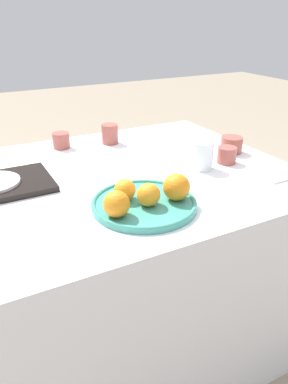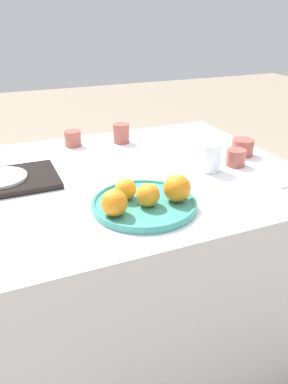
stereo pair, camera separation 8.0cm
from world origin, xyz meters
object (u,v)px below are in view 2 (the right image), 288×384
object	(u,v)px
orange_2	(114,203)
side_plate	(0,178)
orange_0	(177,188)
cup_1	(73,139)
cup_0	(236,158)
orange_3	(126,189)
water_glass	(210,157)
fruit_platter	(144,204)
serving_tray	(1,182)
napkin	(281,179)
cup_2	(242,147)
cup_3	(121,133)
orange_1	(148,195)

from	to	relation	value
orange_2	side_plate	size ratio (longest dim) A/B	0.43
orange_0	cup_1	distance (m)	0.69
cup_0	orange_3	bearing A→B (deg)	-165.19
water_glass	cup_1	world-z (taller)	water_glass
side_plate	fruit_platter	bearing A→B (deg)	-41.82
serving_tray	water_glass	bearing A→B (deg)	-13.47
orange_0	orange_2	size ratio (longest dim) A/B	1.09
serving_tray	cup_0	xyz separation A→B (m)	(0.83, -0.17, 0.02)
side_plate	napkin	world-z (taller)	side_plate
serving_tray	side_plate	xyz separation A→B (m)	(0.00, 0.00, 0.01)
water_glass	serving_tray	size ratio (longest dim) A/B	0.28
serving_tray	cup_0	distance (m)	0.85
cup_2	orange_0	bearing A→B (deg)	-147.46
orange_3	orange_0	bearing A→B (deg)	-27.81
orange_0	orange_2	world-z (taller)	orange_0
serving_tray	cup_3	bearing A→B (deg)	26.45
orange_2	napkin	world-z (taller)	orange_2
orange_0	orange_1	world-z (taller)	orange_0
fruit_platter	cup_1	size ratio (longest dim) A/B	4.41
orange_2	cup_1	xyz separation A→B (m)	(0.05, 0.68, -0.02)
side_plate	orange_2	bearing A→B (deg)	-53.95
orange_2	side_plate	distance (m)	0.47
orange_2	napkin	bearing A→B (deg)	3.26
orange_0	orange_3	xyz separation A→B (m)	(-0.14, 0.07, -0.01)
cup_1	fruit_platter	bearing A→B (deg)	-84.69
orange_0	cup_1	bearing A→B (deg)	102.98
fruit_platter	cup_1	distance (m)	0.64
orange_1	water_glass	bearing A→B (deg)	30.33
fruit_platter	orange_1	distance (m)	0.04
orange_1	orange_3	size ratio (longest dim) A/B	1.06
orange_0	orange_3	distance (m)	0.15
fruit_platter	cup_0	world-z (taller)	cup_0
cup_1	cup_3	xyz separation A→B (m)	(0.21, -0.04, 0.01)
fruit_platter	orange_1	size ratio (longest dim) A/B	4.58
serving_tray	cup_2	xyz separation A→B (m)	(0.92, -0.08, 0.02)
cup_0	napkin	bearing A→B (deg)	-69.77
orange_1	napkin	distance (m)	0.52
orange_2	water_glass	distance (m)	0.48
water_glass	cup_2	xyz separation A→B (m)	(0.21, 0.09, -0.02)
orange_0	napkin	bearing A→B (deg)	3.41
orange_3	water_glass	size ratio (longest dim) A/B	0.62
water_glass	cup_2	size ratio (longest dim) A/B	1.17
fruit_platter	napkin	size ratio (longest dim) A/B	2.58
cup_1	cup_3	size ratio (longest dim) A/B	0.85
side_plate	orange_1	bearing A→B (deg)	-43.46
water_glass	cup_0	world-z (taller)	water_glass
cup_3	orange_2	bearing A→B (deg)	-111.61
orange_3	side_plate	world-z (taller)	orange_3
orange_1	orange_3	bearing A→B (deg)	123.41
fruit_platter	cup_1	world-z (taller)	cup_1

